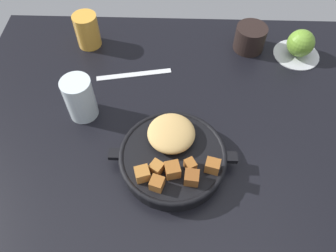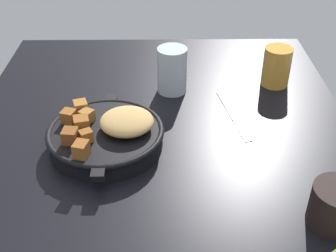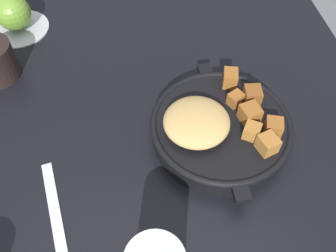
{
  "view_description": "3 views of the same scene",
  "coord_description": "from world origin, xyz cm",
  "views": [
    {
      "loc": [
        -2.76,
        -46.77,
        64.71
      ],
      "look_at": [
        -4.13,
        -3.78,
        4.61
      ],
      "focal_mm": 35.26,
      "sensor_mm": 36.0,
      "label": 1
    },
    {
      "loc": [
        67.84,
        0.78,
        53.97
      ],
      "look_at": [
        1.0,
        1.59,
        7.52
      ],
      "focal_mm": 46.94,
      "sensor_mm": 36.0,
      "label": 2
    },
    {
      "loc": [
        -37.09,
        3.23,
        51.6
      ],
      "look_at": [
        -3.94,
        -1.78,
        6.32
      ],
      "focal_mm": 39.21,
      "sensor_mm": 36.0,
      "label": 3
    }
  ],
  "objects": [
    {
      "name": "ground_plane",
      "position": [
        0.0,
        0.0,
        -1.2
      ],
      "size": [
        111.17,
        82.74,
        2.4
      ],
      "primitive_type": "cube",
      "color": "black"
    },
    {
      "name": "cast_iron_skillet",
      "position": [
        -2.9,
        -10.45,
        2.91
      ],
      "size": [
        27.67,
        23.36,
        7.36
      ],
      "color": "black",
      "rests_on": "ground_plane"
    },
    {
      "name": "saucer_plate",
      "position": [
        31.5,
        25.64,
        0.3
      ],
      "size": [
        12.84,
        12.84,
        0.6
      ],
      "primitive_type": "cylinder",
      "color": "#B7BABF",
      "rests_on": "ground_plane"
    },
    {
      "name": "red_apple",
      "position": [
        31.5,
        25.64,
        4.31
      ],
      "size": [
        7.42,
        7.42,
        7.42
      ],
      "primitive_type": "sphere",
      "color": "olive",
      "rests_on": "saucer_plate"
    },
    {
      "name": "butter_knife",
      "position": [
        -14.01,
        16.34,
        0.18
      ],
      "size": [
        20.22,
        5.37,
        0.36
      ],
      "primitive_type": "cube",
      "rotation": [
        0.0,
        0.0,
        0.19
      ],
      "color": "silver",
      "rests_on": "ground_plane"
    }
  ]
}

